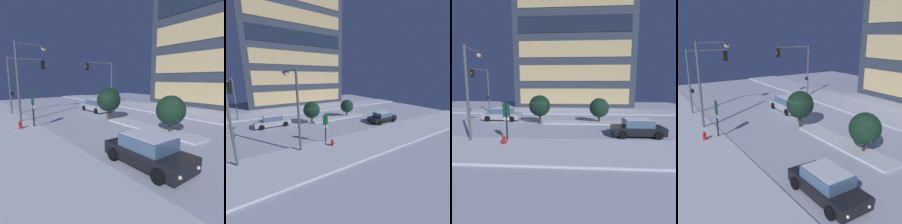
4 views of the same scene
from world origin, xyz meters
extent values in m
plane|color=silver|center=(0.00, 0.00, 0.00)|extent=(52.00, 52.00, 0.00)
cube|color=silver|center=(0.00, -9.03, 0.07)|extent=(52.00, 5.20, 0.14)
cube|color=silver|center=(0.00, 9.03, 0.07)|extent=(52.00, 5.20, 0.14)
cube|color=silver|center=(5.12, 0.46, 0.07)|extent=(9.00, 1.80, 0.14)
cube|color=#384251|center=(3.76, 20.70, 14.78)|extent=(22.18, 12.23, 29.55)
cube|color=#F2D18C|center=(3.76, 14.54, 2.11)|extent=(19.96, 0.10, 2.81)
cube|color=#F2D18C|center=(3.76, 14.54, 6.33)|extent=(19.96, 0.10, 2.81)
cube|color=#F2D18C|center=(3.76, 14.54, 10.55)|extent=(19.96, 0.10, 2.81)
cube|color=#232D42|center=(3.76, 14.54, 14.78)|extent=(19.96, 0.10, 2.81)
cube|color=#F2D18C|center=(3.76, 14.54, 19.00)|extent=(19.96, 0.10, 2.81)
cube|color=black|center=(9.58, -4.78, 0.53)|extent=(4.30, 1.90, 0.66)
cube|color=slate|center=(9.58, -4.78, 1.14)|extent=(2.32, 1.71, 0.60)
cube|color=white|center=(9.58, -4.78, 1.47)|extent=(2.15, 1.60, 0.04)
sphere|color=#F9E5B2|center=(11.75, -4.13, 0.50)|extent=(0.16, 0.16, 0.16)
sphere|color=#F9E5B2|center=(11.75, -5.42, 0.50)|extent=(0.16, 0.16, 0.16)
cylinder|color=black|center=(11.00, -3.83, 0.33)|extent=(0.66, 0.22, 0.66)
cylinder|color=black|center=(11.00, -5.73, 0.33)|extent=(0.66, 0.22, 0.66)
cylinder|color=black|center=(8.16, -3.84, 0.33)|extent=(0.66, 0.22, 0.66)
cylinder|color=black|center=(8.17, -5.73, 0.33)|extent=(0.66, 0.22, 0.66)
cube|color=#B7B7C1|center=(-4.74, 1.66, 0.53)|extent=(4.50, 2.00, 0.66)
cube|color=slate|center=(-4.74, 1.66, 1.14)|extent=(2.44, 1.77, 0.60)
cube|color=white|center=(-4.74, 1.66, 1.47)|extent=(2.26, 1.65, 0.04)
sphere|color=#F9E5B2|center=(-7.01, 1.06, 0.50)|extent=(0.16, 0.16, 0.16)
sphere|color=#F9E5B2|center=(-6.98, 2.36, 0.50)|extent=(0.16, 0.16, 0.16)
cylinder|color=black|center=(-6.23, 0.74, 0.33)|extent=(0.66, 0.23, 0.66)
cylinder|color=black|center=(-6.19, 2.64, 0.33)|extent=(0.66, 0.23, 0.66)
cylinder|color=black|center=(-3.29, 0.67, 0.33)|extent=(0.66, 0.23, 0.66)
cylinder|color=black|center=(-3.25, 2.58, 0.33)|extent=(0.66, 0.23, 0.66)
cylinder|color=#565960|center=(-8.62, -7.23, 3.23)|extent=(0.18, 0.18, 6.46)
cylinder|color=#565960|center=(-8.62, -5.34, 6.26)|extent=(0.12, 3.80, 0.12)
cube|color=black|center=(-8.62, -3.44, 5.66)|extent=(0.32, 0.36, 1.00)
sphere|color=black|center=(-8.62, -3.25, 5.98)|extent=(0.20, 0.20, 0.20)
sphere|color=orange|center=(-8.62, -3.25, 5.66)|extent=(0.20, 0.20, 0.20)
sphere|color=black|center=(-8.62, -3.25, 5.34)|extent=(0.20, 0.20, 0.20)
cube|color=black|center=(-8.62, -7.01, 2.40)|extent=(0.20, 0.24, 0.36)
cylinder|color=#565960|center=(-8.94, 7.23, 3.27)|extent=(0.18, 0.18, 6.53)
cylinder|color=#565960|center=(-8.94, 5.08, 6.33)|extent=(0.12, 4.30, 0.12)
cube|color=black|center=(-8.94, 2.93, 5.73)|extent=(0.32, 0.36, 1.00)
sphere|color=black|center=(-8.94, 2.74, 6.05)|extent=(0.20, 0.20, 0.20)
sphere|color=orange|center=(-8.94, 2.74, 5.73)|extent=(0.20, 0.20, 0.20)
sphere|color=black|center=(-8.94, 2.74, 5.41)|extent=(0.20, 0.20, 0.20)
cube|color=black|center=(-8.94, 7.01, 2.40)|extent=(0.20, 0.24, 0.36)
cylinder|color=#565960|center=(-3.79, -7.37, 3.65)|extent=(0.20, 0.20, 7.30)
cylinder|color=#565960|center=(-3.90, -6.08, 7.15)|extent=(0.33, 2.60, 0.10)
cube|color=#333338|center=(-4.01, -4.78, 7.05)|extent=(0.56, 0.36, 0.20)
sphere|color=#F9E5B2|center=(-4.01, -4.78, 6.92)|extent=(0.44, 0.44, 0.44)
cylinder|color=red|center=(-0.88, -8.06, 0.29)|extent=(0.26, 0.26, 0.59)
sphere|color=red|center=(-0.88, -8.06, 0.66)|extent=(0.22, 0.22, 0.22)
cylinder|color=red|center=(-1.06, -8.06, 0.32)|extent=(0.12, 0.10, 0.10)
cylinder|color=red|center=(-0.70, -8.06, 0.32)|extent=(0.12, 0.10, 0.10)
cylinder|color=black|center=(-1.03, -6.95, 1.49)|extent=(0.12, 0.12, 2.97)
cube|color=#144C2D|center=(-1.03, -6.95, 2.46)|extent=(0.55, 0.08, 1.02)
cube|color=white|center=(-1.03, -6.95, 1.77)|extent=(0.44, 0.06, 0.24)
cylinder|color=#473323|center=(6.90, 0.66, 0.42)|extent=(0.22, 0.22, 0.84)
sphere|color=#193823|center=(6.90, 0.66, 1.76)|extent=(2.18, 2.18, 2.18)
sphere|color=blue|center=(7.86, 0.86, 1.26)|extent=(0.10, 0.10, 0.10)
sphere|color=blue|center=(7.74, 0.35, 1.12)|extent=(0.10, 0.10, 0.10)
sphere|color=blue|center=(7.26, 0.15, 0.85)|extent=(0.10, 0.10, 0.10)
sphere|color=blue|center=(6.07, 1.35, 1.55)|extent=(0.10, 0.10, 0.10)
sphere|color=blue|center=(7.66, 0.19, 2.41)|extent=(0.10, 0.10, 0.10)
cylinder|color=#473323|center=(0.25, -0.11, 0.51)|extent=(0.22, 0.22, 1.03)
sphere|color=black|center=(0.25, -0.11, 2.02)|extent=(2.35, 2.35, 2.35)
sphere|color=blue|center=(-0.72, -0.79, 1.94)|extent=(0.10, 0.10, 0.10)
sphere|color=blue|center=(-0.13, 0.92, 2.47)|extent=(0.10, 0.10, 0.10)
sphere|color=blue|center=(-0.15, -1.22, 1.98)|extent=(0.10, 0.10, 0.10)
sphere|color=blue|center=(0.07, -1.17, 2.52)|extent=(0.10, 0.10, 0.10)
sphere|color=blue|center=(0.58, 0.70, 1.22)|extent=(0.10, 0.10, 0.10)
camera|label=1|loc=(15.41, -11.37, 4.07)|focal=30.95mm
camera|label=2|loc=(-7.43, -19.76, 6.68)|focal=24.01mm
camera|label=3|loc=(4.43, -21.50, 4.52)|focal=31.40mm
camera|label=4|loc=(18.48, -12.45, 7.86)|focal=42.66mm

